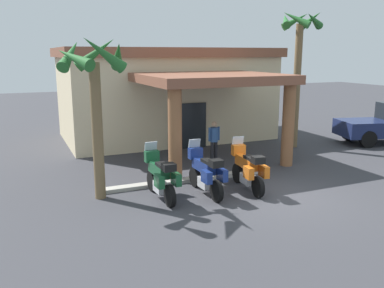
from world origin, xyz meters
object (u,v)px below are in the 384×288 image
at_px(pedestrian, 214,138).
at_px(motorcycle_green, 161,177).
at_px(motorcycle_blue, 206,173).
at_px(palm_tree_roadside, 94,80).
at_px(motorcycle_orange, 248,169).
at_px(palm_tree_near_portico, 299,49).
at_px(motel_building, 166,93).

bearing_deg(pedestrian, motorcycle_green, -52.18).
bearing_deg(motorcycle_blue, pedestrian, -30.52).
relative_size(motorcycle_blue, palm_tree_roadside, 0.45).
relative_size(motorcycle_blue, motorcycle_orange, 1.00).
height_order(pedestrian, palm_tree_near_portico, palm_tree_near_portico).
distance_m(motorcycle_green, palm_tree_near_portico, 9.93).
bearing_deg(palm_tree_roadside, motel_building, 57.35).
height_order(motel_building, pedestrian, motel_building).
bearing_deg(pedestrian, palm_tree_near_portico, 94.85).
distance_m(motorcycle_blue, motorcycle_orange, 1.43).
height_order(motorcycle_orange, palm_tree_roadside, palm_tree_roadside).
bearing_deg(motel_building, motorcycle_green, -111.61).
bearing_deg(motorcycle_green, pedestrian, -46.95).
height_order(motorcycle_blue, motorcycle_orange, same).
height_order(motel_building, motorcycle_orange, motel_building).
height_order(motel_building, motorcycle_blue, motel_building).
relative_size(pedestrian, palm_tree_near_portico, 0.26).
bearing_deg(pedestrian, palm_tree_roadside, -69.85).
bearing_deg(motel_building, palm_tree_roadside, -122.94).
height_order(motorcycle_orange, pedestrian, pedestrian).
relative_size(motel_building, pedestrian, 6.61).
bearing_deg(palm_tree_near_portico, pedestrian, -169.03).
bearing_deg(palm_tree_roadside, pedestrian, 26.27).
xyz_separation_m(motorcycle_green, motorcycle_orange, (2.85, -0.32, 0.00)).
xyz_separation_m(motorcycle_blue, palm_tree_near_portico, (6.71, 4.40, 3.81)).
height_order(motorcycle_blue, palm_tree_roadside, palm_tree_roadside).
xyz_separation_m(motorcycle_orange, palm_tree_near_portico, (5.29, 4.56, 3.81)).
height_order(motorcycle_blue, palm_tree_near_portico, palm_tree_near_portico).
bearing_deg(motorcycle_blue, motorcycle_orange, -96.70).
relative_size(palm_tree_near_portico, palm_tree_roadside, 1.28).
height_order(motorcycle_green, pedestrian, pedestrian).
relative_size(motel_building, palm_tree_roadside, 2.24).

